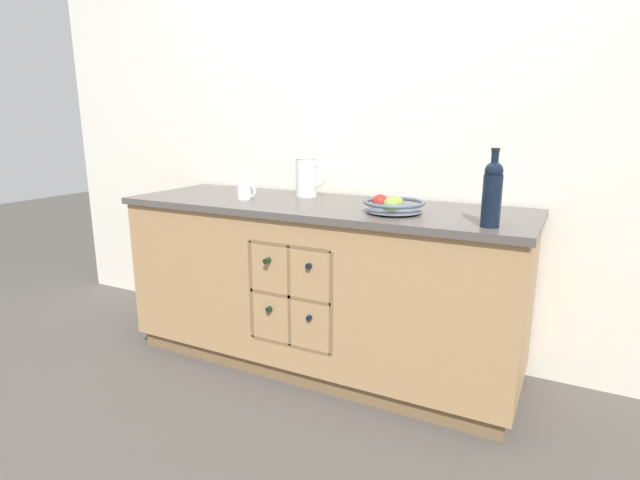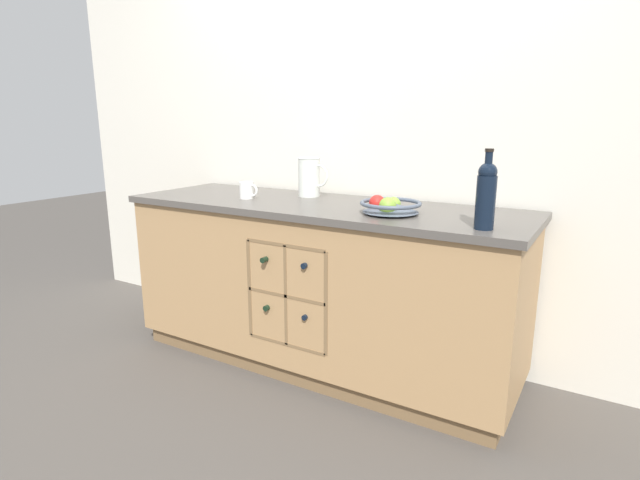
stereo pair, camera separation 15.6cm
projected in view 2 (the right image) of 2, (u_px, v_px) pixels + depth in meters
The scene contains 7 objects.
ground_plane at pixel (320, 361), 2.78m from camera, with size 14.00×14.00×0.00m, color #4C4742.
back_wall at pixel (356, 126), 2.80m from camera, with size 4.48×0.06×2.55m, color silver.
kitchen_island at pixel (320, 284), 2.67m from camera, with size 2.12×0.70×0.89m.
fruit_bowl at pixel (390, 205), 2.26m from camera, with size 0.28×0.28×0.09m.
white_pitcher at pixel (309, 176), 2.77m from camera, with size 0.19×0.12×0.22m.
ceramic_mug at pixel (247, 190), 2.71m from camera, with size 0.11×0.08×0.09m.
standing_wine_bottle at pixel (486, 194), 1.92m from camera, with size 0.08×0.08×0.31m.
Camera 2 is at (1.31, -2.18, 1.31)m, focal length 28.00 mm.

